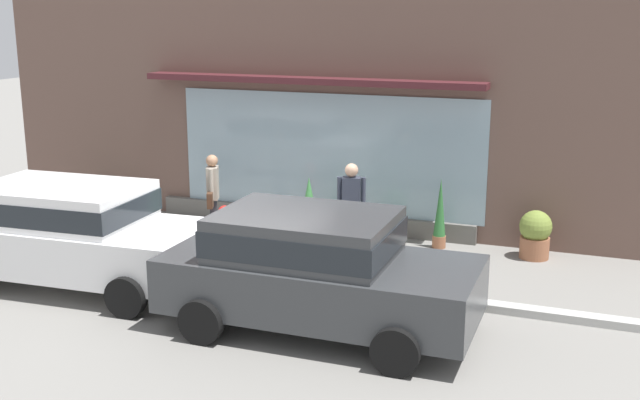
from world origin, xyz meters
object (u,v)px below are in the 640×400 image
potted_plant_window_right (88,195)px  pedestrian_with_handbag (213,192)px  fire_hydrant (225,228)px  parked_car_dark_gray (314,266)px  parked_car_white (71,230)px  potted_plant_corner_tall (309,210)px  potted_plant_by_entrance (372,227)px  potted_plant_window_center (535,234)px  potted_plant_window_left (440,214)px  pedestrian_passerby (351,204)px

potted_plant_window_right → pedestrian_with_handbag: bearing=-13.1°
fire_hydrant → pedestrian_with_handbag: pedestrian_with_handbag is taller
parked_car_dark_gray → potted_plant_window_right: (-6.65, 3.96, -0.49)m
fire_hydrant → parked_car_white: 2.82m
potted_plant_corner_tall → potted_plant_by_entrance: bearing=1.7°
potted_plant_window_center → potted_plant_window_left: bearing=179.7°
parked_car_dark_gray → potted_plant_window_left: (0.78, 4.27, -0.28)m
potted_plant_window_center → parked_car_white: bearing=-149.2°
parked_car_white → potted_plant_window_left: parked_car_white is taller
fire_hydrant → pedestrian_with_handbag: (-0.49, 0.48, 0.53)m
pedestrian_with_handbag → potted_plant_by_entrance: 3.01m
pedestrian_with_handbag → parked_car_white: pedestrian_with_handbag is taller
pedestrian_passerby → parked_car_white: 4.57m
pedestrian_with_handbag → fire_hydrant: bearing=23.7°
parked_car_dark_gray → pedestrian_passerby: bearing=98.8°
pedestrian_passerby → fire_hydrant: bearing=-6.4°
parked_car_dark_gray → potted_plant_corner_tall: 4.26m
parked_car_white → potted_plant_window_left: bearing=35.6°
fire_hydrant → potted_plant_window_left: size_ratio=0.65×
fire_hydrant → potted_plant_window_center: size_ratio=0.99×
potted_plant_window_center → potted_plant_window_right: bearing=-178.1°
potted_plant_window_center → potted_plant_window_right: potted_plant_window_center is taller
potted_plant_window_left → parked_car_white: bearing=-141.4°
parked_car_dark_gray → potted_plant_by_entrance: size_ratio=5.85×
potted_plant_corner_tall → potted_plant_by_entrance: potted_plant_corner_tall is taller
parked_car_white → potted_plant_by_entrance: 5.29m
pedestrian_passerby → parked_car_dark_gray: (0.48, -2.98, -0.10)m
parked_car_dark_gray → parked_car_white: (-4.18, 0.30, -0.01)m
pedestrian_with_handbag → pedestrian_passerby: size_ratio=0.96×
fire_hydrant → pedestrian_passerby: pedestrian_passerby is taller
potted_plant_by_entrance → fire_hydrant: bearing=-151.5°
pedestrian_with_handbag → potted_plant_window_left: size_ratio=1.27×
fire_hydrant → potted_plant_corner_tall: potted_plant_corner_tall is taller
parked_car_white → potted_plant_window_right: (-2.47, 3.66, -0.48)m
parked_car_dark_gray → pedestrian_with_handbag: bearing=135.3°
potted_plant_by_entrance → potted_plant_window_right: bearing=180.0°
pedestrian_passerby → parked_car_dark_gray: 3.02m
pedestrian_with_handbag → potted_plant_window_center: size_ratio=1.93×
potted_plant_by_entrance → pedestrian_passerby: bearing=-94.6°
fire_hydrant → pedestrian_with_handbag: 0.86m
potted_plant_by_entrance → pedestrian_with_handbag: bearing=-164.4°
potted_plant_corner_tall → potted_plant_window_right: 5.02m
pedestrian_passerby → potted_plant_window_center: bearing=-170.3°
fire_hydrant → potted_plant_corner_tall: (1.12, 1.24, 0.14)m
potted_plant_window_left → potted_plant_by_entrance: size_ratio=1.81×
pedestrian_passerby → parked_car_dark_gray: pedestrian_passerby is taller
pedestrian_passerby → potted_plant_by_entrance: (0.08, 0.98, -0.65)m
parked_car_dark_gray → potted_plant_window_left: 4.35m
pedestrian_with_handbag → parked_car_dark_gray: (3.24, -3.16, -0.05)m
potted_plant_window_center → pedestrian_passerby: bearing=-156.5°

